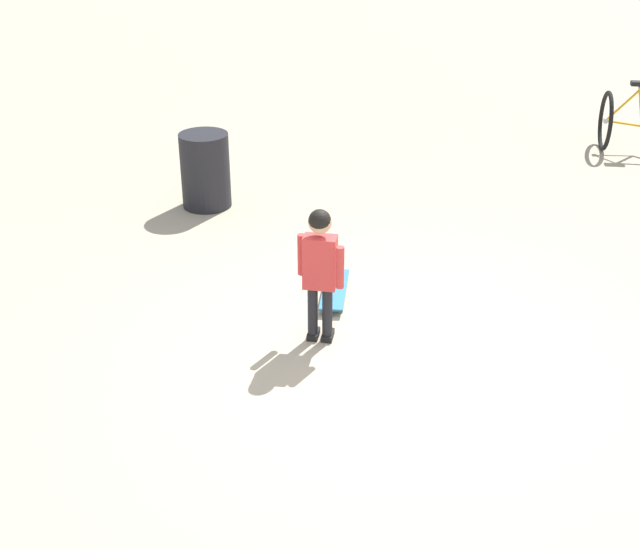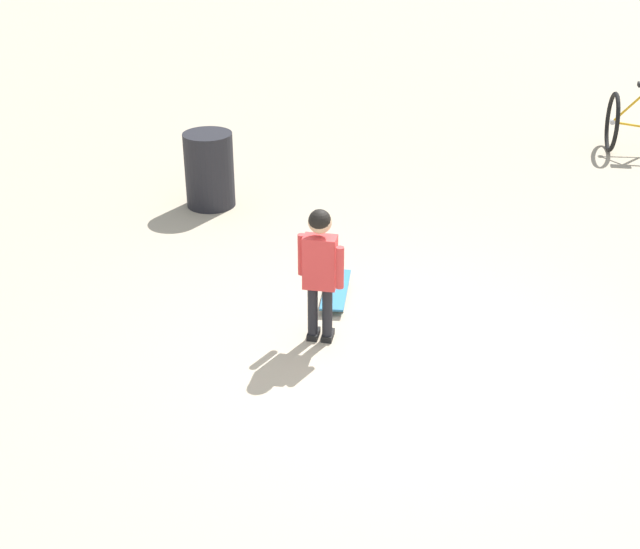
{
  "view_description": "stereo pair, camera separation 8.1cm",
  "coord_description": "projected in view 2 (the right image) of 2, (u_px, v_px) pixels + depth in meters",
  "views": [
    {
      "loc": [
        0.67,
        5.17,
        3.36
      ],
      "look_at": [
        0.5,
        -0.33,
        0.55
      ],
      "focal_mm": 47.97,
      "sensor_mm": 36.0,
      "label": 1
    },
    {
      "loc": [
        0.59,
        5.17,
        3.36
      ],
      "look_at": [
        0.5,
        -0.33,
        0.55
      ],
      "focal_mm": 47.97,
      "sensor_mm": 36.0,
      "label": 2
    }
  ],
  "objects": [
    {
      "name": "child_person",
      "position": [
        320.0,
        261.0,
        6.13
      ],
      "size": [
        0.33,
        0.28,
        1.06
      ],
      "color": "black",
      "rests_on": "ground"
    },
    {
      "name": "ground_plane",
      "position": [
        390.0,
        363.0,
        6.14
      ],
      "size": [
        50.0,
        50.0,
        0.0
      ],
      "primitive_type": "plane",
      "color": "tan"
    },
    {
      "name": "trash_bin",
      "position": [
        209.0,
        170.0,
        8.62
      ],
      "size": [
        0.5,
        0.5,
        0.76
      ],
      "primitive_type": "cylinder",
      "color": "black",
      "rests_on": "ground"
    },
    {
      "name": "skateboard",
      "position": [
        336.0,
        290.0,
        7.01
      ],
      "size": [
        0.28,
        0.73,
        0.07
      ],
      "color": "teal",
      "rests_on": "ground"
    }
  ]
}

